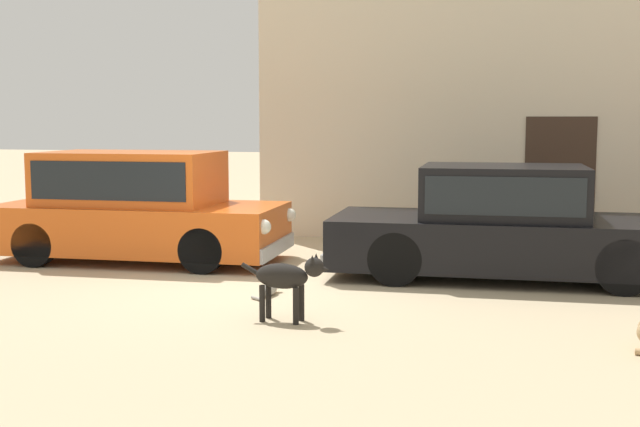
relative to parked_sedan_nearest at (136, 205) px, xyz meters
The scene contains 5 objects.
ground_plane 2.65m from the parked_sedan_nearest, 30.42° to the right, with size 80.00×80.00×0.00m, color tan.
parked_sedan_nearest is the anchor object (origin of this frame).
parked_sedan_second 5.25m from the parked_sedan_nearest, ahead, with size 4.69×2.04×1.46m.
stray_dog_spotted 4.36m from the parked_sedan_nearest, 42.33° to the right, with size 0.96×0.26×0.71m.
stray_cat 3.27m from the parked_sedan_nearest, 34.10° to the right, with size 0.23×0.63×0.15m.
Camera 1 is at (3.42, -9.39, 2.04)m, focal length 45.58 mm.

